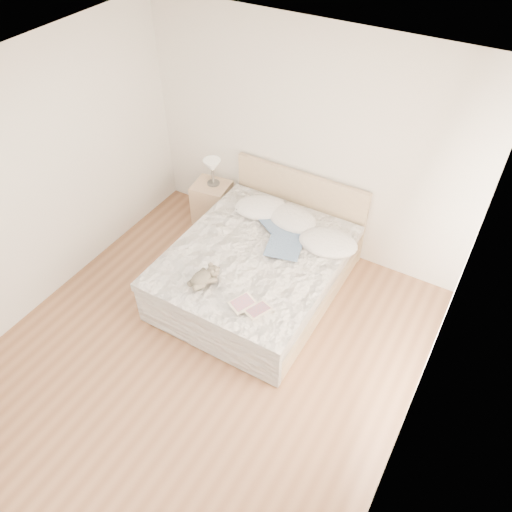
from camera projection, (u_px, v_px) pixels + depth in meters
name	position (u px, v px, depth m)	size (l,w,h in m)	color
floor	(200.00, 360.00, 5.07)	(4.00, 4.50, 0.00)	brown
ceiling	(168.00, 114.00, 3.23)	(4.00, 4.50, 0.00)	white
wall_back	(306.00, 144.00, 5.58)	(4.00, 0.02, 2.70)	white
wall_left	(22.00, 193.00, 4.89)	(0.02, 4.50, 2.70)	white
wall_right	(425.00, 366.00, 3.42)	(0.02, 4.50, 2.70)	white
window	(439.00, 326.00, 3.54)	(0.02, 1.30, 1.10)	white
bed	(259.00, 268.00, 5.62)	(1.72, 2.14, 1.00)	tan
nightstand	(212.00, 203.00, 6.55)	(0.45, 0.40, 0.56)	tan
table_lamp	(212.00, 167.00, 6.21)	(0.25, 0.25, 0.35)	#524D46
pillow_left	(261.00, 208.00, 5.88)	(0.62, 0.43, 0.19)	white
pillow_middle	(292.00, 219.00, 5.73)	(0.62, 0.44, 0.19)	silver
pillow_right	(328.00, 243.00, 5.42)	(0.65, 0.45, 0.19)	white
blouse	(286.00, 242.00, 5.45)	(0.59, 0.63, 0.02)	#3B5375
photo_book	(248.00, 210.00, 5.87)	(0.30, 0.21, 0.02)	white
childrens_book	(250.00, 307.00, 4.76)	(0.36, 0.24, 0.02)	beige
teddy_bear	(202.00, 282.00, 4.97)	(0.21, 0.30, 0.16)	#605849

